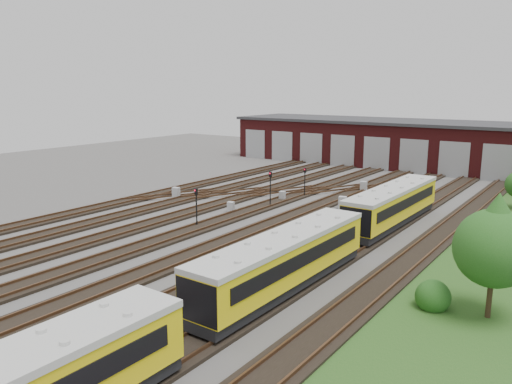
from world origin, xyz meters
The scene contains 15 objects.
ground centered at (0.00, 0.00, 0.00)m, with size 120.00×120.00×0.00m, color #4C4947.
track_network centered at (-0.17, 0.59, 0.11)m, with size 30.40×70.00×0.33m.
maintenance_shed centered at (-0.01, 39.97, 3.20)m, with size 51.00×12.50×6.35m.
metro_train centered at (10.00, -7.95, 1.79)m, with size 2.64×45.83×2.85m.
signal_mast_0 centered at (-2.60, -1.05, 2.00)m, with size 0.30×0.28×3.11m.
signal_mast_1 centered at (-1.56, 7.86, 2.11)m, with size 0.25×0.24×3.33m.
signal_mast_2 centered at (-1.23, 13.59, 1.90)m, with size 0.25×0.24×2.97m.
signal_mast_3 centered at (9.87, 14.69, 1.86)m, with size 0.25×0.23×2.92m.
relay_cabinet_0 centered at (-11.30, 5.49, 0.56)m, with size 0.67×0.56×1.11m, color #B0B2B5.
relay_cabinet_1 centered at (-2.19, 10.91, 0.45)m, with size 0.54×0.45×0.89m, color #B0B2B5.
relay_cabinet_2 centered at (-3.32, 4.21, 0.47)m, with size 0.57×0.47×0.94m, color #B0B2B5.
relay_cabinet_3 centered at (2.61, 19.45, 0.55)m, with size 0.66×0.55×1.10m, color #B0B2B5.
relay_cabinet_4 centered at (4.19, 11.15, 0.57)m, with size 0.69×0.57×1.15m, color #B0B2B5.
tree_4 centered at (19.65, -4.94, 3.97)m, with size 3.73×3.73×6.18m.
bush_0 centered at (17.17, -5.40, 0.87)m, with size 1.75×1.75×1.75m, color #1A4E16.
Camera 1 is at (23.51, -29.47, 10.85)m, focal length 35.00 mm.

